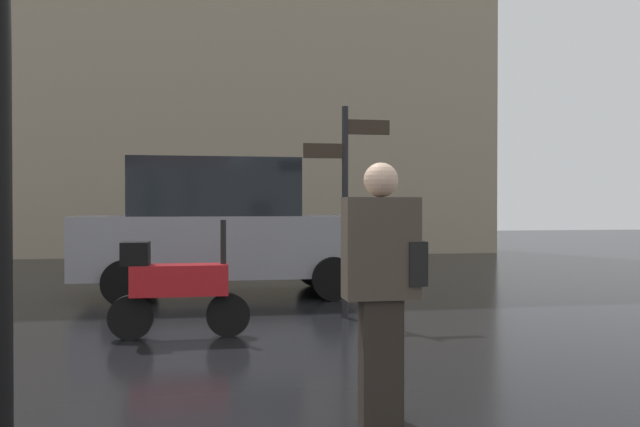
{
  "coord_description": "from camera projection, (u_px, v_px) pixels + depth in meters",
  "views": [
    {
      "loc": [
        0.39,
        -2.87,
        1.38
      ],
      "look_at": [
        1.57,
        4.11,
        1.3
      ],
      "focal_mm": 35.48,
      "sensor_mm": 36.0,
      "label": 1
    }
  ],
  "objects": [
    {
      "name": "pedestrian_with_bag",
      "position": [
        383.0,
        276.0,
        4.0
      ],
      "size": [
        0.51,
        0.24,
        1.66
      ],
      "rotation": [
        0.0,
        0.0,
        0.66
      ],
      "color": "#2A241E",
      "rests_on": "ground"
    },
    {
      "name": "parked_car_left",
      "position": [
        226.0,
        228.0,
        9.76
      ],
      "size": [
        4.51,
        1.87,
        2.09
      ],
      "rotation": [
        0.0,
        0.0,
        -0.27
      ],
      "color": "gray",
      "rests_on": "ground"
    },
    {
      "name": "parked_scooter",
      "position": [
        175.0,
        285.0,
        6.58
      ],
      "size": [
        1.46,
        0.32,
        1.23
      ],
      "rotation": [
        0.0,
        0.0,
        -0.21
      ],
      "color": "black",
      "rests_on": "ground"
    },
    {
      "name": "street_signpost",
      "position": [
        346.0,
        189.0,
        7.77
      ],
      "size": [
        1.08,
        0.08,
        2.61
      ],
      "color": "black",
      "rests_on": "ground"
    }
  ]
}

